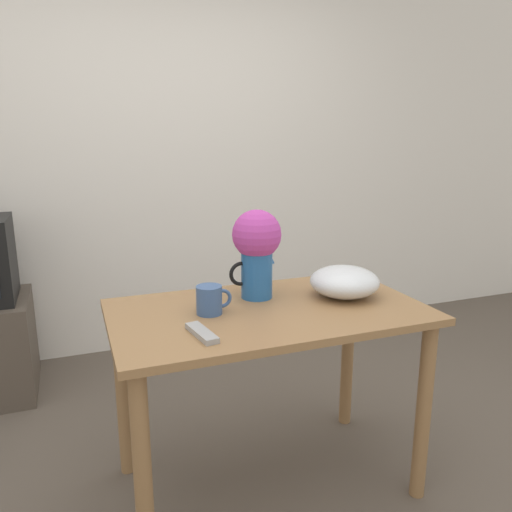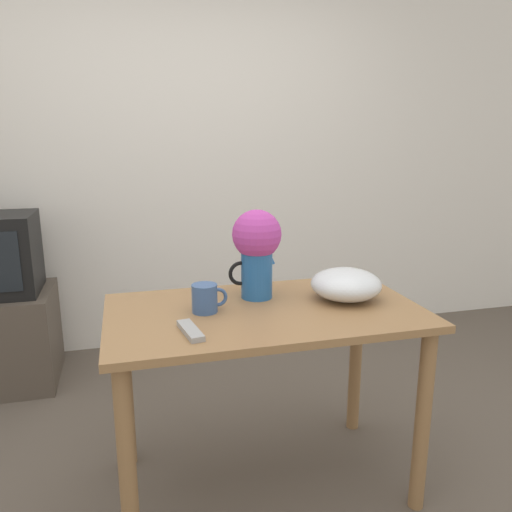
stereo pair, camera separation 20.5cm
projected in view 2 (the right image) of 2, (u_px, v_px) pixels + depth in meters
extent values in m
cube|color=silver|center=(175.00, 159.00, 3.36)|extent=(8.00, 0.05, 2.60)
cube|color=olive|center=(265.00, 312.00, 1.96)|extent=(1.23, 0.70, 0.03)
cylinder|color=olive|center=(127.00, 469.00, 1.65)|extent=(0.06, 0.06, 0.76)
cylinder|color=olive|center=(423.00, 421.00, 1.92)|extent=(0.06, 0.06, 0.76)
cylinder|color=olive|center=(126.00, 386.00, 2.19)|extent=(0.06, 0.06, 0.76)
cylinder|color=olive|center=(356.00, 358.00, 2.47)|extent=(0.06, 0.06, 0.76)
cylinder|color=#235B9E|center=(257.00, 274.00, 2.08)|extent=(0.13, 0.13, 0.20)
cone|color=#235B9E|center=(270.00, 257.00, 2.07)|extent=(0.05, 0.05, 0.05)
torus|color=black|center=(241.00, 273.00, 2.06)|extent=(0.10, 0.02, 0.10)
sphere|color=#3D7033|center=(257.00, 243.00, 2.04)|extent=(0.15, 0.15, 0.15)
sphere|color=#B23D99|center=(257.00, 234.00, 2.04)|extent=(0.20, 0.20, 0.20)
cylinder|color=#385689|center=(205.00, 298.00, 1.91)|extent=(0.10, 0.10, 0.11)
torus|color=#385689|center=(218.00, 297.00, 1.93)|extent=(0.08, 0.01, 0.08)
ellipsoid|color=silver|center=(346.00, 284.00, 2.06)|extent=(0.29, 0.29, 0.13)
cube|color=#999999|center=(190.00, 331.00, 1.71)|extent=(0.08, 0.19, 0.02)
cube|color=#4C4238|center=(0.00, 339.00, 2.95)|extent=(0.62, 0.54, 0.56)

